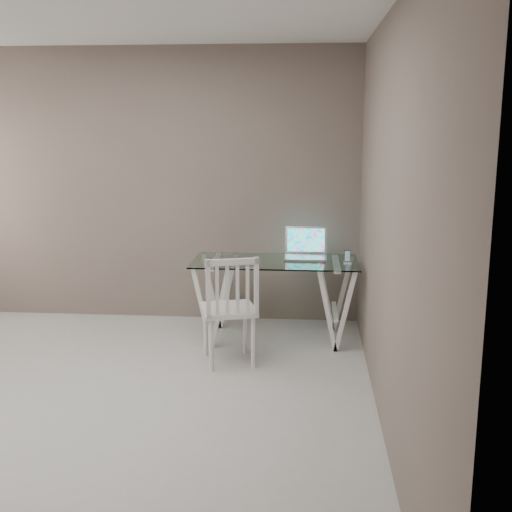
% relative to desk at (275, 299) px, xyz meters
% --- Properties ---
extents(room, '(4.50, 4.52, 2.71)m').
position_rel_desk_xyz_m(room, '(-1.26, -1.62, 1.33)').
color(room, '#B3B1AB').
rests_on(room, ground).
extents(desk, '(1.50, 0.70, 0.75)m').
position_rel_desk_xyz_m(desk, '(0.00, 0.00, 0.00)').
color(desk, silver).
rests_on(desk, ground).
extents(chair, '(0.53, 0.53, 0.94)m').
position_rel_desk_xyz_m(chair, '(-0.33, -0.69, 0.13)').
color(chair, silver).
rests_on(chair, ground).
extents(laptop, '(0.39, 0.36, 0.27)m').
position_rel_desk_xyz_m(laptop, '(0.27, 0.19, 0.43)').
color(laptop, silver).
rests_on(laptop, desk).
extents(keyboard, '(0.30, 0.13, 0.01)m').
position_rel_desk_xyz_m(keyboard, '(-0.29, -0.06, 0.37)').
color(keyboard, silver).
rests_on(keyboard, desk).
extents(mouse, '(0.12, 0.07, 0.04)m').
position_rel_desk_xyz_m(mouse, '(-0.18, -0.19, 0.38)').
color(mouse, white).
rests_on(mouse, desk).
extents(phone_dock, '(0.06, 0.06, 0.12)m').
position_rel_desk_xyz_m(phone_dock, '(0.64, -0.07, 0.40)').
color(phone_dock, white).
rests_on(phone_dock, desk).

